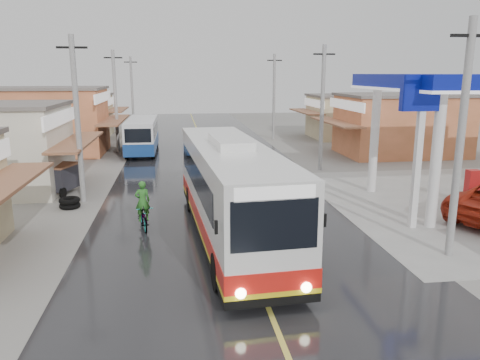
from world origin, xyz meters
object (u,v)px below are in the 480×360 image
at_px(second_bus, 142,135).
at_px(tricycle_near, 61,177).
at_px(tyre_stack, 70,203).
at_px(tricycle_far, 45,171).
at_px(cyclist, 143,213).
at_px(coach_bus, 230,191).

relative_size(second_bus, tricycle_near, 3.46).
distance_m(tricycle_near, tyre_stack, 3.10).
bearing_deg(tricycle_near, tricycle_far, 150.03).
bearing_deg(tyre_stack, cyclist, -43.90).
bearing_deg(tricycle_far, tricycle_near, -44.32).
height_order(tricycle_near, tricycle_far, tricycle_far).
distance_m(second_bus, tyre_stack, 15.69).
bearing_deg(coach_bus, tyre_stack, 140.67).
bearing_deg(tricycle_near, second_bus, 93.22).
relative_size(coach_bus, tyre_stack, 12.90).
distance_m(coach_bus, tricycle_far, 12.95).
relative_size(second_bus, tyre_stack, 8.31).
bearing_deg(tricycle_near, coach_bus, -26.09).
height_order(coach_bus, tyre_stack, coach_bus).
xyz_separation_m(coach_bus, tyre_stack, (-7.07, 5.08, -1.63)).
relative_size(cyclist, tricycle_far, 0.87).
relative_size(coach_bus, tricycle_near, 5.37).
distance_m(second_bus, tricycle_near, 13.07).
xyz_separation_m(second_bus, tyre_stack, (-2.42, -15.46, -1.21)).
distance_m(second_bus, cyclist, 19.04).
height_order(cyclist, tricycle_far, cyclist).
bearing_deg(tricycle_far, second_bus, 72.59).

